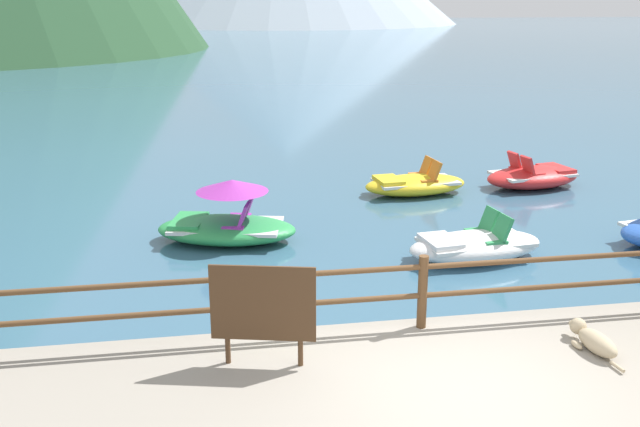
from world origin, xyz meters
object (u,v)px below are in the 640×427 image
pedal_boat_2 (227,221)px  pedal_boat_6 (533,176)px  pedal_boat_4 (475,245)px  dog_resting (594,340)px  pedal_boat_1 (415,184)px  sign_board (263,305)px

pedal_boat_2 → pedal_boat_6: bearing=20.7°
pedal_boat_4 → dog_resting: bearing=-92.2°
dog_resting → pedal_boat_1: (0.39, 8.48, -0.28)m
pedal_boat_2 → pedal_boat_6: pedal_boat_2 is taller
pedal_boat_1 → pedal_boat_4: pedal_boat_4 is taller
dog_resting → pedal_boat_6: 9.26m
dog_resting → pedal_boat_2: size_ratio=0.38×
sign_board → pedal_boat_1: 9.25m
pedal_boat_1 → pedal_boat_4: bearing=-93.0°
sign_board → dog_resting: sign_board is taller
pedal_boat_1 → pedal_boat_6: bearing=3.0°
dog_resting → pedal_boat_1: size_ratio=0.43×
dog_resting → pedal_boat_6: bearing=68.7°
sign_board → pedal_boat_4: 5.64m
pedal_boat_1 → pedal_boat_6: pedal_boat_6 is taller
pedal_boat_6 → pedal_boat_4: bearing=-125.6°
pedal_boat_6 → dog_resting: bearing=-111.3°
pedal_boat_1 → dog_resting: bearing=-92.6°
dog_resting → pedal_boat_1: pedal_boat_1 is taller
dog_resting → pedal_boat_2: 7.09m
pedal_boat_1 → pedal_boat_2: size_ratio=0.88×
dog_resting → pedal_boat_2: bearing=124.6°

